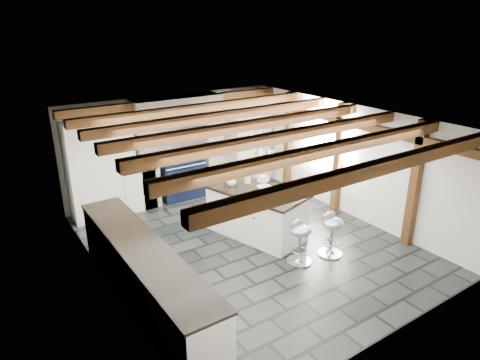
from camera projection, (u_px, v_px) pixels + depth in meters
ground at (248, 244)px, 7.81m from camera, size 6.00×6.00×0.00m
room_shell at (180, 173)px, 8.21m from camera, size 6.00×6.03×6.00m
range_cooker at (181, 178)px, 9.72m from camera, size 1.00×0.63×0.99m
kitchen_island at (256, 212)px, 8.00m from camera, size 1.43×2.04×1.22m
bar_stool_near at (332, 229)px, 7.30m from camera, size 0.42×0.42×0.78m
bar_stool_far at (300, 237)px, 7.06m from camera, size 0.44×0.44×0.77m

